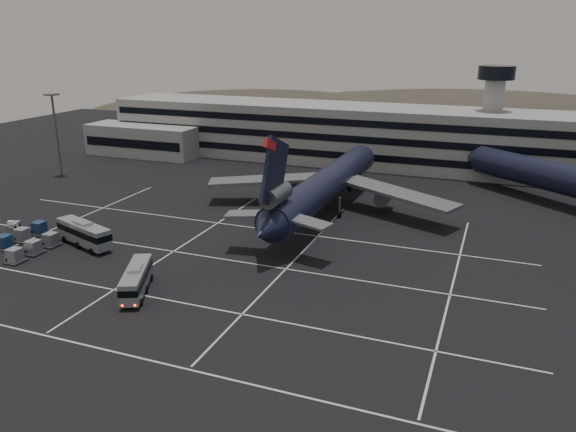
{
  "coord_description": "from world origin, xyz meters",
  "views": [
    {
      "loc": [
        37.95,
        -62.36,
        31.23
      ],
      "look_at": [
        9.31,
        11.77,
        5.0
      ],
      "focal_mm": 35.0,
      "sensor_mm": 36.0,
      "label": 1
    }
  ],
  "objects_px": {
    "trijet_main": "(325,185)",
    "bus_far": "(84,233)",
    "uld_cluster": "(22,242)",
    "tug_a": "(14,224)",
    "bus_near": "(136,278)"
  },
  "relations": [
    {
      "from": "uld_cluster",
      "to": "bus_near",
      "type": "bearing_deg",
      "value": -14.17
    },
    {
      "from": "trijet_main",
      "to": "bus_near",
      "type": "height_order",
      "value": "trijet_main"
    },
    {
      "from": "trijet_main",
      "to": "bus_far",
      "type": "relative_size",
      "value": 5.0
    },
    {
      "from": "trijet_main",
      "to": "bus_far",
      "type": "xyz_separation_m",
      "value": [
        -29.17,
        -28.84,
        -3.07
      ]
    },
    {
      "from": "tug_a",
      "to": "uld_cluster",
      "type": "bearing_deg",
      "value": -56.21
    },
    {
      "from": "bus_near",
      "to": "uld_cluster",
      "type": "relative_size",
      "value": 0.79
    },
    {
      "from": "bus_near",
      "to": "tug_a",
      "type": "relative_size",
      "value": 4.62
    },
    {
      "from": "trijet_main",
      "to": "uld_cluster",
      "type": "height_order",
      "value": "trijet_main"
    },
    {
      "from": "bus_far",
      "to": "uld_cluster",
      "type": "relative_size",
      "value": 0.89
    },
    {
      "from": "tug_a",
      "to": "uld_cluster",
      "type": "relative_size",
      "value": 0.17
    },
    {
      "from": "trijet_main",
      "to": "bus_far",
      "type": "distance_m",
      "value": 41.14
    },
    {
      "from": "bus_near",
      "to": "tug_a",
      "type": "xyz_separation_m",
      "value": [
        -34.0,
        13.26,
        -1.4
      ]
    },
    {
      "from": "bus_far",
      "to": "tug_a",
      "type": "bearing_deg",
      "value": 100.63
    },
    {
      "from": "trijet_main",
      "to": "uld_cluster",
      "type": "relative_size",
      "value": 4.44
    },
    {
      "from": "trijet_main",
      "to": "tug_a",
      "type": "relative_size",
      "value": 26.08
    }
  ]
}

